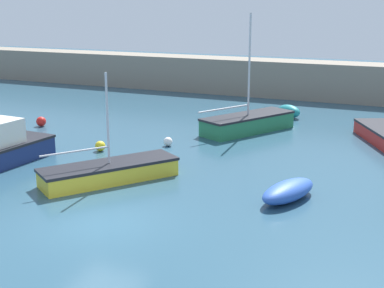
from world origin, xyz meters
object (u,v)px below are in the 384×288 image
open_tender_yellow (288,191)px  mooring_buoy_yellow (100,146)px  mooring_buoy_red (41,122)px  fishing_dinghy_green (289,111)px  sailboat_twin_hulled (110,172)px  mooring_buoy_white (168,142)px  sailboat_tall_mast (248,123)px

open_tender_yellow → mooring_buoy_yellow: (-10.34, 2.93, -0.10)m
mooring_buoy_red → fishing_dinghy_green: bearing=33.9°
sailboat_twin_hulled → mooring_buoy_white: bearing=37.4°
sailboat_tall_mast → fishing_dinghy_green: size_ratio=3.30×
sailboat_tall_mast → open_tender_yellow: bearing=-126.5°
sailboat_twin_hulled → mooring_buoy_yellow: sailboat_twin_hulled is taller
fishing_dinghy_green → mooring_buoy_yellow: 13.68m
mooring_buoy_red → mooring_buoy_yellow: 7.22m
fishing_dinghy_green → mooring_buoy_white: bearing=101.8°
sailboat_twin_hulled → mooring_buoy_red: (-9.43, 7.07, -0.11)m
sailboat_twin_hulled → fishing_dinghy_green: (3.55, 15.80, 0.01)m
sailboat_twin_hulled → fishing_dinghy_green: 16.19m
sailboat_tall_mast → mooring_buoy_red: size_ratio=11.47×
mooring_buoy_yellow → mooring_buoy_red: bearing=152.9°
sailboat_tall_mast → mooring_buoy_white: (-2.72, -4.80, -0.29)m
fishing_dinghy_green → mooring_buoy_red: 15.64m
fishing_dinghy_green → open_tender_yellow: fishing_dinghy_green is taller
open_tender_yellow → sailboat_twin_hulled: bearing=114.6°
sailboat_tall_mast → mooring_buoy_red: sailboat_tall_mast is taller
fishing_dinghy_green → open_tender_yellow: (3.79, -14.94, -0.06)m
sailboat_twin_hulled → sailboat_tall_mast: 11.13m
mooring_buoy_white → open_tender_yellow: bearing=-34.1°
open_tender_yellow → mooring_buoy_red: bearing=87.6°
sailboat_tall_mast → open_tender_yellow: (4.96, -10.01, -0.17)m
open_tender_yellow → fishing_dinghy_green: bearing=32.1°
mooring_buoy_red → mooring_buoy_yellow: size_ratio=1.13×
mooring_buoy_red → mooring_buoy_white: 9.14m
fishing_dinghy_green → mooring_buoy_red: size_ratio=3.47×
sailboat_twin_hulled → mooring_buoy_white: size_ratio=12.12×
sailboat_twin_hulled → mooring_buoy_white: (-0.34, 6.07, -0.17)m
fishing_dinghy_green → mooring_buoy_yellow: bearing=95.0°
sailboat_twin_hulled → fishing_dinghy_green: bearing=21.5°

